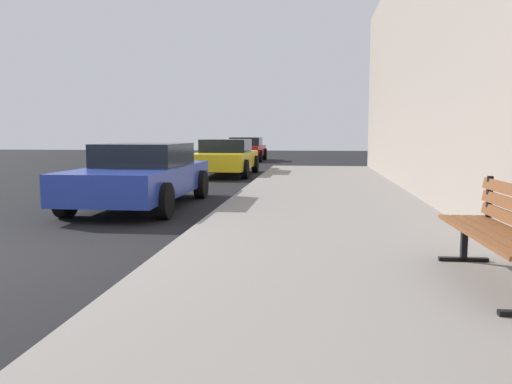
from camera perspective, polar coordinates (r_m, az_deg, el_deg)
name	(u,v)px	position (r m, az deg, el deg)	size (l,w,h in m)	color
sidewalk	(339,265)	(5.67, 9.09, -7.89)	(4.00, 32.00, 0.15)	gray
bench	(506,226)	(5.01, 25.78, -3.43)	(0.55, 1.91, 0.89)	brown
car_blue	(142,175)	(10.72, -12.38, 1.88)	(2.00, 4.57, 1.27)	#233899
car_yellow	(226,157)	(18.47, -3.37, 3.87)	(2.02, 4.57, 1.27)	yellow
car_red	(246,149)	(28.34, -1.12, 4.76)	(2.04, 4.04, 1.27)	red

